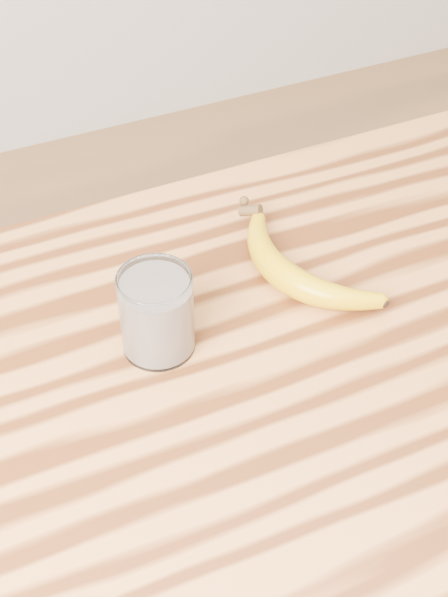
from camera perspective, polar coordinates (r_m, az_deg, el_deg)
name	(u,v)px	position (r m, az deg, el deg)	size (l,w,h in m)	color
table	(375,403)	(1.12, 10.34, -7.09)	(1.20, 0.80, 0.90)	#B77436
smoothie_glass	(157,314)	(0.96, -4.64, -1.07)	(0.09, 0.09, 0.11)	white
banana	(285,277)	(1.05, 4.22, 1.46)	(0.12, 0.32, 0.04)	#C59C08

